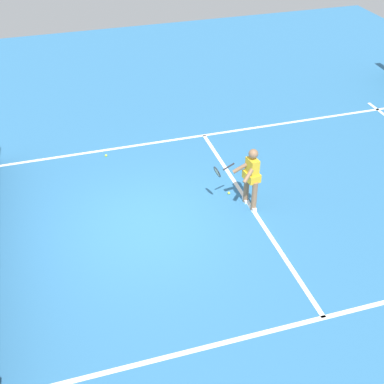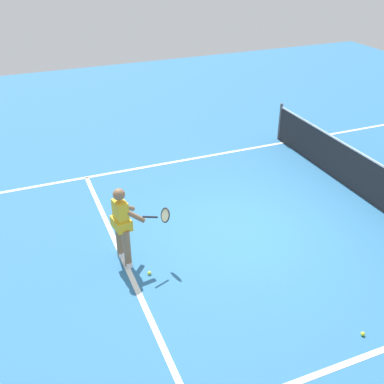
{
  "view_description": "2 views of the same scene",
  "coord_description": "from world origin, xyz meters",
  "views": [
    {
      "loc": [
        -9.02,
        1.65,
        7.41
      ],
      "look_at": [
        -0.23,
        -1.02,
        0.88
      ],
      "focal_mm": 48.29,
      "sensor_mm": 36.0,
      "label": 1
    },
    {
      "loc": [
        7.05,
        -4.01,
        5.52
      ],
      "look_at": [
        -0.21,
        -1.05,
        1.05
      ],
      "focal_mm": 43.72,
      "sensor_mm": 36.0,
      "label": 2
    }
  ],
  "objects": [
    {
      "name": "tennis_ball_mid",
      "position": [
        3.25,
        0.39,
        0.03
      ],
      "size": [
        0.07,
        0.07,
        0.07
      ],
      "primitive_type": "sphere",
      "color": "#D1E533",
      "rests_on": "ground"
    },
    {
      "name": "tennis_ball_near",
      "position": [
        0.6,
        -2.22,
        0.03
      ],
      "size": [
        0.07,
        0.07,
        0.07
      ],
      "primitive_type": "sphere",
      "color": "#D1E533",
      "rests_on": "ground"
    },
    {
      "name": "service_line_marking",
      "position": [
        0.0,
        -2.54,
        0.0
      ],
      "size": [
        7.19,
        0.1,
        0.01
      ],
      "primitive_type": "cube",
      "color": "white",
      "rests_on": "ground"
    },
    {
      "name": "ground_plane",
      "position": [
        0.0,
        0.0,
        0.0
      ],
      "size": [
        28.3,
        28.3,
        0.0
      ],
      "primitive_type": "plane",
      "color": "teal"
    },
    {
      "name": "tennis_player",
      "position": [
        0.03,
        -2.5,
        0.85
      ],
      "size": [
        0.72,
        1.01,
        1.55
      ],
      "color": "#8C6647",
      "rests_on": "ground"
    },
    {
      "name": "sideline_right_marking",
      "position": [
        3.59,
        0.0,
        0.0
      ],
      "size": [
        0.1,
        19.77,
        0.01
      ],
      "primitive_type": "cube",
      "color": "white",
      "rests_on": "ground"
    },
    {
      "name": "sideline_left_marking",
      "position": [
        -3.59,
        0.0,
        0.0
      ],
      "size": [
        0.1,
        19.77,
        0.01
      ],
      "primitive_type": "cube",
      "color": "white",
      "rests_on": "ground"
    }
  ]
}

